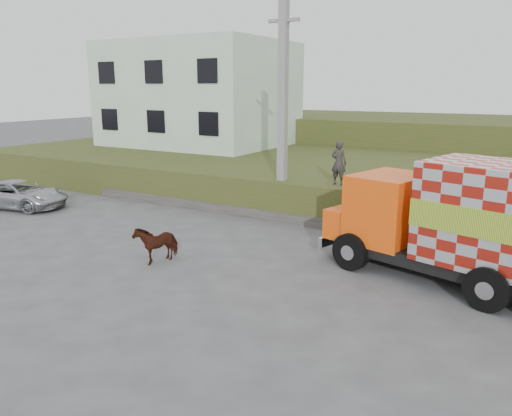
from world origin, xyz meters
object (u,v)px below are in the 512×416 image
Objects in this scene: utility_pole at (283,111)px; cargo_truck at (477,225)px; pedestrian at (339,163)px; suv at (18,194)px; cow at (157,243)px.

cargo_truck is (7.27, -3.60, -2.43)m from utility_pole.
suv is at bearing 23.54° from pedestrian.
cow is (-8.19, -2.46, -1.11)m from cargo_truck.
cargo_truck is 5.86× the size of cow.
utility_pole is 1.94× the size of suv.
suv is at bearing -158.77° from utility_pole.
cargo_truck is 8.62m from cow.
cargo_truck is 4.73× the size of pedestrian.
cow is at bearing 68.73° from pedestrian.
utility_pole is 6.24× the size of cow.
cargo_truck reaches higher than cow.
suv is (-10.28, -3.99, -3.50)m from utility_pole.
utility_pole is 11.57m from suv.
cow is 0.81× the size of pedestrian.
cargo_truck is 1.83× the size of suv.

